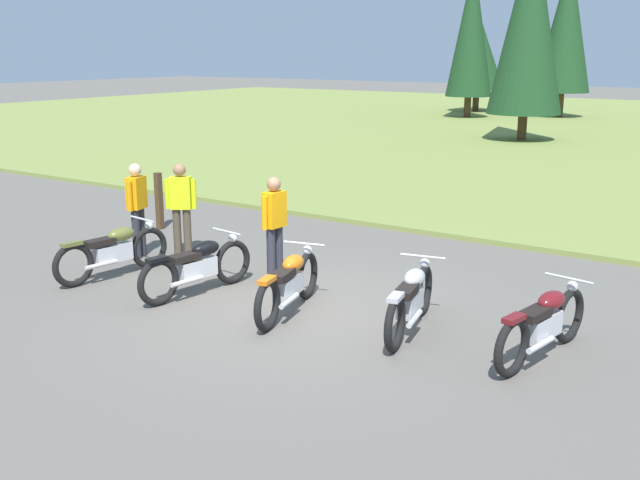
{
  "coord_description": "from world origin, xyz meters",
  "views": [
    {
      "loc": [
        5.76,
        -7.96,
        3.56
      ],
      "look_at": [
        0.0,
        0.6,
        0.9
      ],
      "focal_mm": 41.39,
      "sensor_mm": 36.0,
      "label": 1
    }
  ],
  "objects_px": {
    "motorcycle_silver": "(411,299)",
    "trail_marker_post": "(159,201)",
    "motorcycle_orange": "(289,283)",
    "motorcycle_maroon": "(543,323)",
    "rider_near_row_end": "(181,205)",
    "rider_checking_bike": "(137,205)",
    "rider_in_hivis_vest": "(274,223)",
    "motorcycle_olive": "(113,251)",
    "motorcycle_black": "(198,266)"
  },
  "relations": [
    {
      "from": "motorcycle_silver",
      "to": "trail_marker_post",
      "type": "distance_m",
      "value": 7.24
    },
    {
      "from": "motorcycle_orange",
      "to": "motorcycle_maroon",
      "type": "relative_size",
      "value": 0.99
    },
    {
      "from": "motorcycle_orange",
      "to": "trail_marker_post",
      "type": "xyz_separation_m",
      "value": [
        -5.17,
        2.57,
        0.14
      ]
    },
    {
      "from": "rider_near_row_end",
      "to": "rider_checking_bike",
      "type": "xyz_separation_m",
      "value": [
        -0.65,
        -0.42,
        0.0
      ]
    },
    {
      "from": "trail_marker_post",
      "to": "motorcycle_orange",
      "type": "bearing_deg",
      "value": -26.44
    },
    {
      "from": "motorcycle_silver",
      "to": "rider_in_hivis_vest",
      "type": "height_order",
      "value": "rider_in_hivis_vest"
    },
    {
      "from": "rider_checking_bike",
      "to": "trail_marker_post",
      "type": "height_order",
      "value": "rider_checking_bike"
    },
    {
      "from": "motorcycle_olive",
      "to": "motorcycle_silver",
      "type": "relative_size",
      "value": 1.01
    },
    {
      "from": "trail_marker_post",
      "to": "motorcycle_silver",
      "type": "bearing_deg",
      "value": -18.0
    },
    {
      "from": "motorcycle_olive",
      "to": "motorcycle_black",
      "type": "height_order",
      "value": "same"
    },
    {
      "from": "rider_checking_bike",
      "to": "trail_marker_post",
      "type": "distance_m",
      "value": 2.16
    },
    {
      "from": "motorcycle_orange",
      "to": "trail_marker_post",
      "type": "bearing_deg",
      "value": 153.56
    },
    {
      "from": "trail_marker_post",
      "to": "rider_checking_bike",
      "type": "bearing_deg",
      "value": -53.75
    },
    {
      "from": "motorcycle_olive",
      "to": "motorcycle_black",
      "type": "xyz_separation_m",
      "value": [
        1.72,
        0.12,
        0.0
      ]
    },
    {
      "from": "motorcycle_silver",
      "to": "trail_marker_post",
      "type": "xyz_separation_m",
      "value": [
        -6.88,
        2.24,
        0.14
      ]
    },
    {
      "from": "rider_near_row_end",
      "to": "rider_in_hivis_vest",
      "type": "distance_m",
      "value": 2.19
    },
    {
      "from": "rider_in_hivis_vest",
      "to": "trail_marker_post",
      "type": "bearing_deg",
      "value": 160.16
    },
    {
      "from": "motorcycle_orange",
      "to": "motorcycle_silver",
      "type": "relative_size",
      "value": 1.0
    },
    {
      "from": "rider_near_row_end",
      "to": "motorcycle_orange",
      "type": "bearing_deg",
      "value": -21.35
    },
    {
      "from": "rider_checking_bike",
      "to": "motorcycle_maroon",
      "type": "bearing_deg",
      "value": -3.34
    },
    {
      "from": "motorcycle_black",
      "to": "trail_marker_post",
      "type": "relative_size",
      "value": 1.8
    },
    {
      "from": "motorcycle_maroon",
      "to": "rider_near_row_end",
      "type": "relative_size",
      "value": 1.25
    },
    {
      "from": "rider_near_row_end",
      "to": "rider_checking_bike",
      "type": "distance_m",
      "value": 0.77
    },
    {
      "from": "motorcycle_maroon",
      "to": "motorcycle_silver",
      "type": "bearing_deg",
      "value": -176.77
    },
    {
      "from": "rider_checking_bike",
      "to": "trail_marker_post",
      "type": "relative_size",
      "value": 1.43
    },
    {
      "from": "motorcycle_black",
      "to": "rider_in_hivis_vest",
      "type": "distance_m",
      "value": 1.4
    },
    {
      "from": "rider_in_hivis_vest",
      "to": "motorcycle_olive",
      "type": "bearing_deg",
      "value": -150.36
    },
    {
      "from": "motorcycle_olive",
      "to": "rider_in_hivis_vest",
      "type": "bearing_deg",
      "value": 29.64
    },
    {
      "from": "motorcycle_olive",
      "to": "rider_near_row_end",
      "type": "distance_m",
      "value": 1.57
    },
    {
      "from": "motorcycle_olive",
      "to": "motorcycle_silver",
      "type": "xyz_separation_m",
      "value": [
        5.07,
        0.54,
        0.0
      ]
    },
    {
      "from": "motorcycle_olive",
      "to": "rider_in_hivis_vest",
      "type": "xyz_separation_m",
      "value": [
        2.28,
        1.3,
        0.51
      ]
    },
    {
      "from": "trail_marker_post",
      "to": "rider_in_hivis_vest",
      "type": "bearing_deg",
      "value": -19.84
    },
    {
      "from": "motorcycle_black",
      "to": "trail_marker_post",
      "type": "bearing_deg",
      "value": 143.13
    },
    {
      "from": "motorcycle_olive",
      "to": "rider_near_row_end",
      "type": "height_order",
      "value": "rider_near_row_end"
    },
    {
      "from": "motorcycle_black",
      "to": "rider_in_hivis_vest",
      "type": "relative_size",
      "value": 1.25
    },
    {
      "from": "motorcycle_olive",
      "to": "motorcycle_maroon",
      "type": "height_order",
      "value": "same"
    },
    {
      "from": "rider_checking_bike",
      "to": "motorcycle_silver",
      "type": "bearing_deg",
      "value": -5.31
    },
    {
      "from": "motorcycle_maroon",
      "to": "rider_near_row_end",
      "type": "distance_m",
      "value": 6.75
    },
    {
      "from": "motorcycle_olive",
      "to": "rider_checking_bike",
      "type": "xyz_separation_m",
      "value": [
        -0.56,
        1.06,
        0.51
      ]
    },
    {
      "from": "motorcycle_black",
      "to": "motorcycle_maroon",
      "type": "distance_m",
      "value": 5.07
    },
    {
      "from": "rider_checking_bike",
      "to": "motorcycle_orange",
      "type": "bearing_deg",
      "value": -12.36
    },
    {
      "from": "motorcycle_black",
      "to": "motorcycle_silver",
      "type": "height_order",
      "value": "same"
    },
    {
      "from": "motorcycle_orange",
      "to": "motorcycle_maroon",
      "type": "distance_m",
      "value": 3.44
    },
    {
      "from": "motorcycle_silver",
      "to": "rider_checking_bike",
      "type": "height_order",
      "value": "rider_checking_bike"
    },
    {
      "from": "motorcycle_black",
      "to": "motorcycle_olive",
      "type": "bearing_deg",
      "value": -176.03
    },
    {
      "from": "motorcycle_black",
      "to": "rider_near_row_end",
      "type": "xyz_separation_m",
      "value": [
        -1.63,
        1.36,
        0.51
      ]
    },
    {
      "from": "motorcycle_maroon",
      "to": "rider_in_hivis_vest",
      "type": "height_order",
      "value": "rider_in_hivis_vest"
    },
    {
      "from": "motorcycle_black",
      "to": "motorcycle_silver",
      "type": "relative_size",
      "value": 1.01
    },
    {
      "from": "motorcycle_black",
      "to": "rider_near_row_end",
      "type": "distance_m",
      "value": 2.18
    },
    {
      "from": "motorcycle_maroon",
      "to": "rider_near_row_end",
      "type": "height_order",
      "value": "rider_near_row_end"
    }
  ]
}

